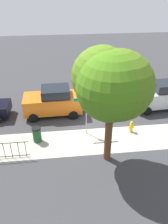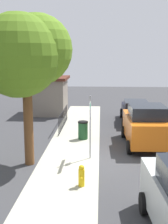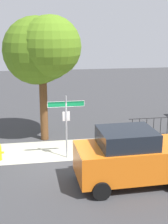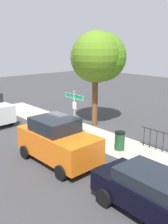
% 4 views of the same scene
% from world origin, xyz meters
% --- Properties ---
extents(ground_plane, '(60.00, 60.00, 0.00)m').
position_xyz_m(ground_plane, '(0.00, 0.00, 0.00)').
color(ground_plane, '#38383A').
extents(sidewalk_strip, '(24.00, 2.60, 0.00)m').
position_xyz_m(sidewalk_strip, '(2.00, 1.30, 0.00)').
color(sidewalk_strip, '#ADAA96').
rests_on(sidewalk_strip, ground_plane).
extents(street_sign, '(1.59, 0.07, 2.81)m').
position_xyz_m(street_sign, '(0.46, 0.40, 1.97)').
color(street_sign, '#9EA0A5').
rests_on(street_sign, ground_plane).
extents(shade_tree, '(3.78, 3.88, 6.22)m').
position_xyz_m(shade_tree, '(-0.34, 3.09, 4.59)').
color(shade_tree, brown).
rests_on(shade_tree, ground_plane).
extents(car_orange, '(4.18, 2.23, 2.09)m').
position_xyz_m(car_orange, '(2.54, -2.33, 1.04)').
color(car_orange, orange).
rests_on(car_orange, ground_plane).
extents(car_black, '(4.47, 2.02, 1.49)m').
position_xyz_m(car_black, '(7.87, -2.39, 0.78)').
color(car_black, black).
rests_on(car_black, ground_plane).
extents(iron_fence, '(4.68, 0.04, 1.07)m').
position_xyz_m(iron_fence, '(6.25, 2.30, 0.56)').
color(iron_fence, black).
rests_on(iron_fence, ground_plane).
extents(utility_shed, '(3.42, 2.68, 2.83)m').
position_xyz_m(utility_shed, '(10.59, 3.80, 1.44)').
color(utility_shed, slate).
rests_on(utility_shed, ground_plane).
extents(fire_hydrant, '(0.42, 0.22, 0.78)m').
position_xyz_m(fire_hydrant, '(-2.49, 0.60, 0.38)').
color(fire_hydrant, yellow).
rests_on(fire_hydrant, ground_plane).
extents(trash_bin, '(0.55, 0.55, 0.98)m').
position_xyz_m(trash_bin, '(3.57, 0.90, 0.49)').
color(trash_bin, '#1E4C28').
rests_on(trash_bin, ground_plane).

